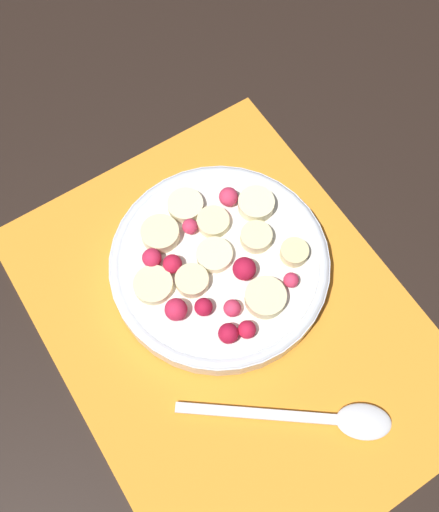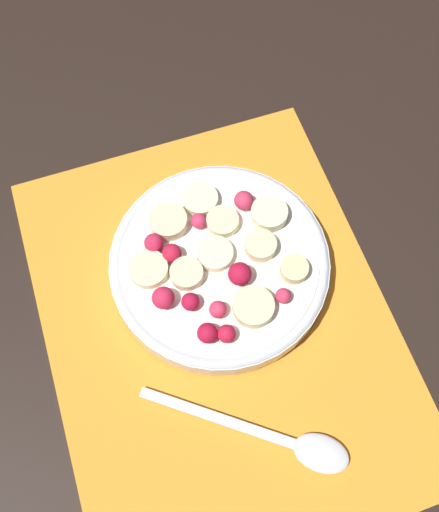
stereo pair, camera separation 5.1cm
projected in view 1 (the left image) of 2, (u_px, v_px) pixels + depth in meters
The scene contains 4 objects.
ground_plane at pixel (231, 321), 0.54m from camera, with size 3.00×3.00×0.00m, color black.
placemat at pixel (231, 320), 0.53m from camera, with size 0.41×0.32×0.01m.
fruit_bowl at pixel (219, 263), 0.54m from camera, with size 0.21×0.21×0.05m.
spoon at pixel (331, 419), 0.49m from camera, with size 0.13×0.16×0.01m.
Camera 1 is at (-0.13, 0.09, 0.52)m, focal length 40.00 mm.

